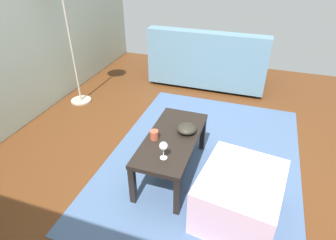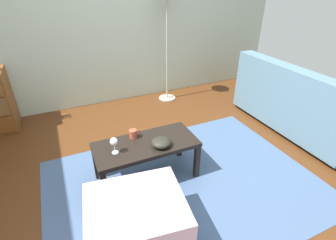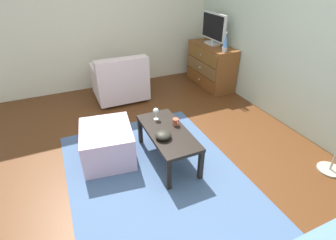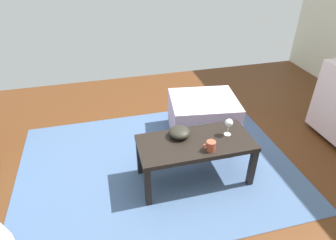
# 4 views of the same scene
# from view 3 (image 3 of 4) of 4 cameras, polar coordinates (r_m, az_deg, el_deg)

# --- Properties ---
(ground_plane) EXTENTS (5.98, 4.64, 0.05)m
(ground_plane) POSITION_cam_3_polar(r_m,az_deg,el_deg) (3.18, -0.28, -10.15)
(ground_plane) COLOR #522C14
(wall_accent_rear) EXTENTS (5.98, 0.12, 2.70)m
(wall_accent_rear) POSITION_cam_3_polar(r_m,az_deg,el_deg) (3.81, 30.96, 16.07)
(wall_accent_rear) COLOR #B2C2AF
(wall_accent_rear) RESTS_ON ground_plane
(wall_plain_left) EXTENTS (0.12, 4.64, 2.70)m
(wall_plain_left) POSITION_cam_3_polar(r_m,az_deg,el_deg) (5.08, -13.97, 22.19)
(wall_plain_left) COLOR beige
(wall_plain_left) RESTS_ON ground_plane
(area_rug) EXTENTS (2.60, 1.90, 0.01)m
(area_rug) POSITION_cam_3_polar(r_m,az_deg,el_deg) (2.97, -2.30, -13.10)
(area_rug) COLOR #41597D
(area_rug) RESTS_ON ground_plane
(dresser) EXTENTS (1.10, 0.49, 0.80)m
(dresser) POSITION_cam_3_polar(r_m,az_deg,el_deg) (5.18, 9.49, 11.91)
(dresser) COLOR brown
(dresser) RESTS_ON ground_plane
(tv) EXTENTS (0.71, 0.18, 0.56)m
(tv) POSITION_cam_3_polar(r_m,az_deg,el_deg) (5.05, 10.13, 19.55)
(tv) COLOR silver
(tv) RESTS_ON dresser
(lava_lamp) EXTENTS (0.09, 0.09, 0.33)m
(lava_lamp) POSITION_cam_3_polar(r_m,az_deg,el_deg) (4.64, 12.69, 16.41)
(lava_lamp) COLOR #B7B7BC
(lava_lamp) RESTS_ON dresser
(coffee_table) EXTENTS (0.98, 0.45, 0.42)m
(coffee_table) POSITION_cam_3_polar(r_m,az_deg,el_deg) (3.03, -0.08, -3.31)
(coffee_table) COLOR black
(coffee_table) RESTS_ON ground_plane
(wine_glass) EXTENTS (0.07, 0.07, 0.16)m
(wine_glass) POSITION_cam_3_polar(r_m,az_deg,el_deg) (3.16, -2.73, 2.01)
(wine_glass) COLOR silver
(wine_glass) RESTS_ON coffee_table
(mug) EXTENTS (0.11, 0.08, 0.08)m
(mug) POSITION_cam_3_polar(r_m,az_deg,el_deg) (3.08, 1.76, -0.45)
(mug) COLOR #A64A33
(mug) RESTS_ON coffee_table
(bowl_decorative) EXTENTS (0.18, 0.18, 0.08)m
(bowl_decorative) POSITION_cam_3_polar(r_m,az_deg,el_deg) (2.85, -1.08, -3.36)
(bowl_decorative) COLOR black
(bowl_decorative) RESTS_ON coffee_table
(armchair) EXTENTS (0.80, 0.87, 0.81)m
(armchair) POSITION_cam_3_polar(r_m,az_deg,el_deg) (4.62, -10.64, 8.53)
(armchair) COLOR #332319
(armchair) RESTS_ON ground_plane
(ottoman) EXTENTS (0.78, 0.69, 0.43)m
(ottoman) POSITION_cam_3_polar(r_m,az_deg,el_deg) (3.22, -13.40, -5.15)
(ottoman) COLOR silver
(ottoman) RESTS_ON ground_plane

